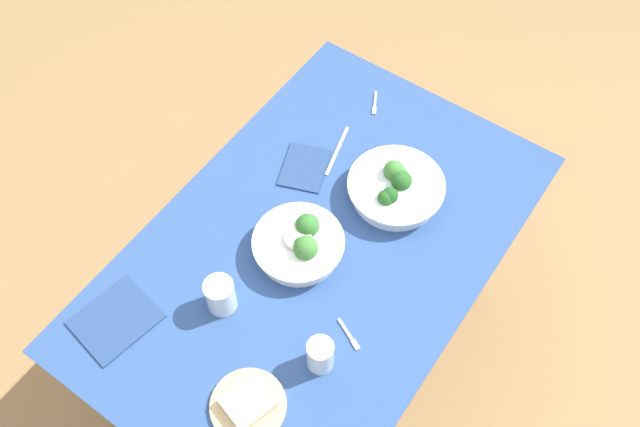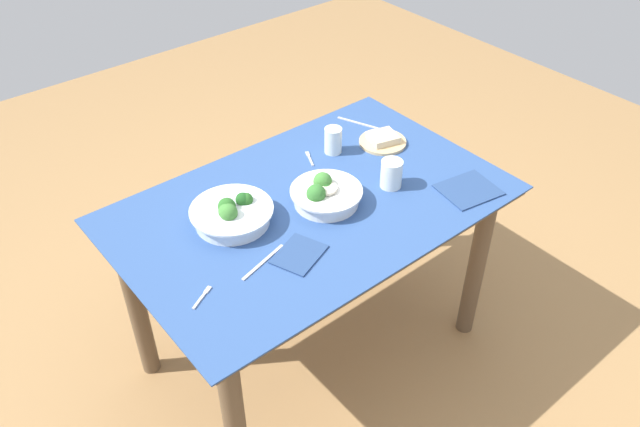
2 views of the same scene
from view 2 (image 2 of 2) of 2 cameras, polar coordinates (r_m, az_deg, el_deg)
The scene contains 13 objects.
ground_plane at distance 2.78m, azimuth -0.65°, elevation -11.67°, with size 6.00×6.00×0.00m, color #9E7547.
dining_table at distance 2.32m, azimuth -0.76°, elevation -1.54°, with size 1.35×0.87×0.77m.
broccoli_bowl_far at distance 2.15m, azimuth -7.80°, elevation -0.02°, with size 0.28×0.28×0.10m.
broccoli_bowl_near at distance 2.22m, azimuth 0.44°, elevation 1.69°, with size 0.25×0.25×0.10m.
bread_side_plate at distance 2.56m, azimuth 5.57°, elevation 6.48°, with size 0.19×0.19×0.04m.
water_glass_center at distance 2.48m, azimuth 1.17°, elevation 6.50°, with size 0.07×0.07×0.10m, color silver.
water_glass_side at distance 2.31m, azimuth 6.34°, elevation 3.52°, with size 0.08×0.08×0.10m, color silver.
fork_by_far_bowl at distance 1.93m, azimuth -10.36°, elevation -7.23°, with size 0.09×0.06×0.00m.
fork_by_near_bowl at distance 2.46m, azimuth -0.94°, elevation 4.93°, with size 0.05×0.09×0.00m.
table_knife_left at distance 2.01m, azimuth -5.07°, elevation -4.31°, with size 0.19×0.01×0.00m, color #B7B7BC.
table_knife_right at distance 2.69m, azimuth 3.40°, elevation 8.00°, with size 0.19×0.01×0.00m, color #B7B7BC.
napkin_folded_upper at distance 2.36m, azimuth 13.01°, elevation 2.06°, with size 0.20×0.17×0.01m, color navy.
napkin_folded_lower at distance 2.03m, azimuth -1.88°, elevation -3.63°, with size 0.16×0.13×0.01m, color navy.
Camera 2 is at (-1.10, -1.39, 2.14)m, focal length 36.14 mm.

